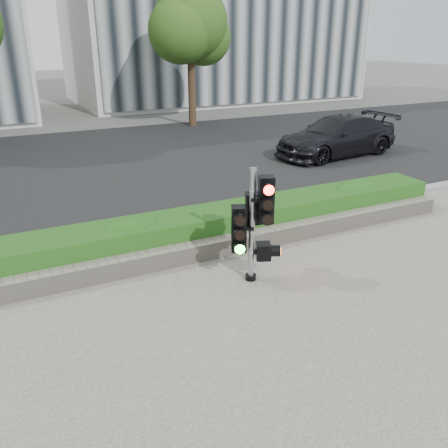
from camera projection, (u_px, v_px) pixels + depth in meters
name	position (u px, v px, depth m)	size (l,w,h in m)	color
ground	(253.00, 305.00, 7.60)	(120.00, 120.00, 0.00)	#51514C
sidewalk	(360.00, 406.00, 5.52)	(16.00, 11.00, 0.03)	#9E9389
road	(106.00, 164.00, 15.92)	(60.00, 13.00, 0.02)	black
curb	(181.00, 234.00, 10.20)	(60.00, 0.25, 0.12)	gray
stone_wall	(205.00, 250.00, 9.11)	(12.00, 0.32, 0.34)	gray
hedge	(191.00, 230.00, 9.59)	(12.00, 1.00, 0.68)	#347E26
building_right	(212.00, 3.00, 30.73)	(18.00, 10.00, 12.00)	#B7B7B2
tree_right	(190.00, 25.00, 21.15)	(4.10, 3.58, 6.53)	black
traffic_signal	(253.00, 220.00, 7.97)	(0.75, 0.64, 2.02)	black
car_dark	(337.00, 136.00, 16.84)	(1.93, 4.76, 1.38)	black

